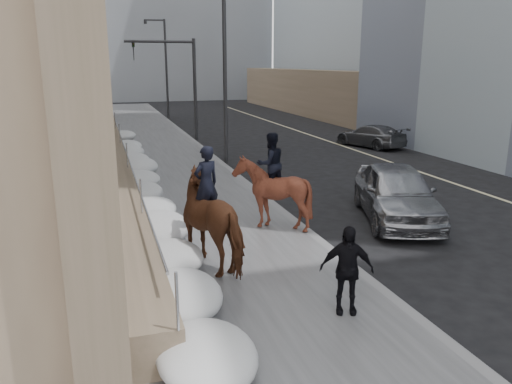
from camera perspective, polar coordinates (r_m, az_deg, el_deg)
The scene contains 15 objects.
ground at distance 9.99m, azimuth 0.04°, elevation -12.94°, with size 140.00×140.00×0.00m, color black.
sidewalk at distance 19.19m, azimuth -8.92°, elevation 0.66°, with size 5.00×80.00×0.12m, color #48484A.
curb at distance 19.72m, azimuth -1.38°, elevation 1.22°, with size 0.24×80.00×0.12m, color slate.
lane_line at distance 23.12m, azimuth 17.76°, elevation 2.37°, with size 0.15×70.00×0.01m, color #BFB78C.
far_podium at distance 26.01m, azimuth 27.25°, elevation 7.20°, with size 2.00×80.00×4.00m, color brown.
bg_building_far at distance 80.70m, azimuth -20.69°, elevation 17.51°, with size 24.00×12.00×20.00m, color gray.
streetlight_mid at distance 23.09m, azimuth -3.99°, elevation 14.45°, with size 1.71×0.24×8.00m.
streetlight_far at distance 42.79m, azimuth -10.45°, elevation 14.29°, with size 1.71×0.24×8.00m.
traffic_signal at distance 30.82m, azimuth -8.77°, elevation 13.27°, with size 4.10×0.22×6.00m.
snow_bank at distance 17.11m, azimuth -12.72°, elevation 0.19°, with size 1.70×18.10×0.76m.
mounted_horse_left at distance 11.30m, azimuth -4.55°, elevation -2.88°, with size 2.04×2.76×2.72m.
mounted_horse_right at distance 13.79m, azimuth 1.77°, elevation 0.36°, with size 1.94×2.10×2.66m.
pedestrian at distance 9.35m, azimuth 10.30°, elevation -8.71°, with size 0.98×0.41×1.67m, color black.
car_silver at distance 15.52m, azimuth 15.74°, elevation -0.05°, with size 1.99×4.94×1.68m, color gray.
car_grey at distance 28.96m, azimuth 12.93°, elevation 6.29°, with size 1.76×4.32×1.25m, color #4D4E53.
Camera 1 is at (-2.65, -8.45, 4.61)m, focal length 35.00 mm.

